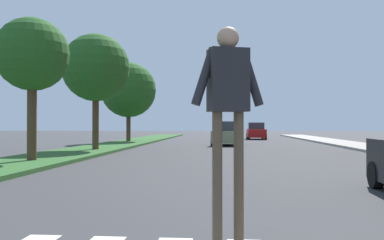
{
  "coord_description": "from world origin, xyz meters",
  "views": [
    {
      "loc": [
        -0.7,
        3.39,
        1.52
      ],
      "look_at": [
        -2.06,
        19.98,
        1.72
      ],
      "focal_mm": 37.6,
      "sensor_mm": 36.0,
      "label": 1
    }
  ],
  "objects_px": {
    "tree_far": "(96,68)",
    "pedestrian_performer": "(228,110)",
    "tree_mid": "(32,55)",
    "sedan_midblock": "(227,134)",
    "tree_distant": "(129,90)",
    "sedan_distant": "(256,131)"
  },
  "relations": [
    {
      "from": "tree_distant",
      "to": "pedestrian_performer",
      "type": "xyz_separation_m",
      "value": [
        8.08,
        -29.15,
        -2.78
      ]
    },
    {
      "from": "tree_far",
      "to": "sedan_distant",
      "type": "xyz_separation_m",
      "value": [
        10.5,
        20.61,
        -3.9
      ]
    },
    {
      "from": "pedestrian_performer",
      "to": "sedan_midblock",
      "type": "xyz_separation_m",
      "value": [
        0.11,
        25.81,
        -0.85
      ]
    },
    {
      "from": "sedan_distant",
      "to": "tree_mid",
      "type": "bearing_deg",
      "value": -111.31
    },
    {
      "from": "tree_far",
      "to": "pedestrian_performer",
      "type": "xyz_separation_m",
      "value": [
        7.25,
        -18.01,
        -3.04
      ]
    },
    {
      "from": "tree_far",
      "to": "pedestrian_performer",
      "type": "relative_size",
      "value": 2.6
    },
    {
      "from": "tree_mid",
      "to": "tree_distant",
      "type": "relative_size",
      "value": 0.84
    },
    {
      "from": "tree_far",
      "to": "sedan_distant",
      "type": "bearing_deg",
      "value": 62.99
    },
    {
      "from": "tree_mid",
      "to": "sedan_midblock",
      "type": "bearing_deg",
      "value": 62.73
    },
    {
      "from": "tree_mid",
      "to": "sedan_distant",
      "type": "height_order",
      "value": "tree_mid"
    },
    {
      "from": "tree_distant",
      "to": "sedan_midblock",
      "type": "relative_size",
      "value": 1.47
    },
    {
      "from": "tree_far",
      "to": "sedan_distant",
      "type": "distance_m",
      "value": 23.46
    },
    {
      "from": "tree_far",
      "to": "sedan_midblock",
      "type": "relative_size",
      "value": 1.44
    },
    {
      "from": "tree_far",
      "to": "pedestrian_performer",
      "type": "bearing_deg",
      "value": -68.07
    },
    {
      "from": "pedestrian_performer",
      "to": "tree_far",
      "type": "bearing_deg",
      "value": 111.93
    },
    {
      "from": "tree_mid",
      "to": "sedan_distant",
      "type": "bearing_deg",
      "value": 68.69
    },
    {
      "from": "tree_far",
      "to": "sedan_distant",
      "type": "height_order",
      "value": "tree_far"
    },
    {
      "from": "tree_distant",
      "to": "pedestrian_performer",
      "type": "height_order",
      "value": "tree_distant"
    },
    {
      "from": "tree_distant",
      "to": "sedan_midblock",
      "type": "bearing_deg",
      "value": -22.17
    },
    {
      "from": "tree_mid",
      "to": "sedan_midblock",
      "type": "distance_m",
      "value": 16.95
    },
    {
      "from": "pedestrian_performer",
      "to": "sedan_midblock",
      "type": "relative_size",
      "value": 0.55
    },
    {
      "from": "tree_mid",
      "to": "sedan_distant",
      "type": "distance_m",
      "value": 29.78
    }
  ]
}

